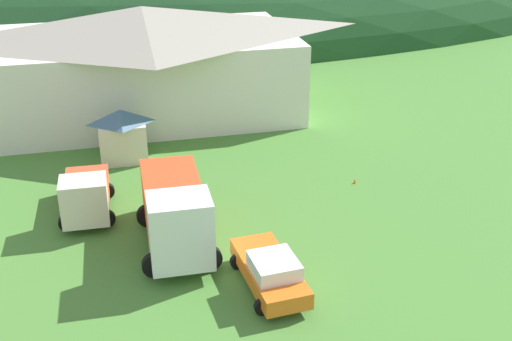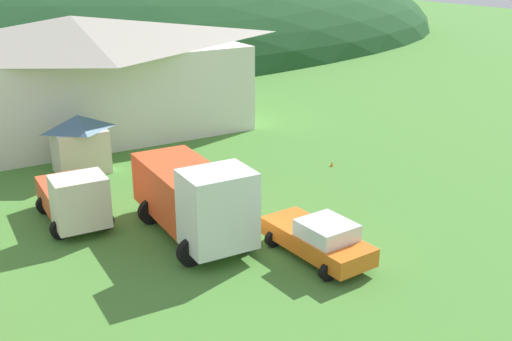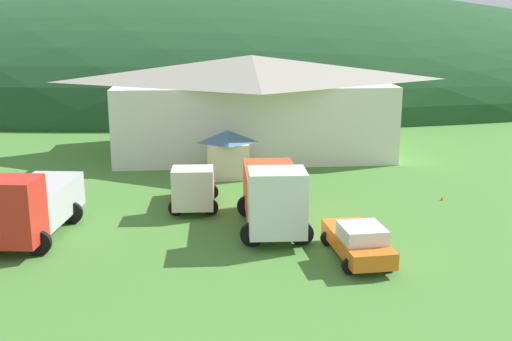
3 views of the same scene
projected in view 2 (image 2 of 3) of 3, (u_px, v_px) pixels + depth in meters
ground_plane at (189, 226)px, 26.30m from camera, size 200.00×200.00×0.00m
depot_building at (76, 73)px, 38.87m from camera, size 21.42×12.19×7.35m
play_shed_cream at (80, 143)px, 32.20m from camera, size 2.86×2.32×3.11m
light_truck_cream at (74, 198)px, 26.04m from camera, size 2.72×5.01×2.52m
heavy_rig_white at (194, 197)px, 24.69m from camera, size 3.47×7.15×3.54m
service_pickup_orange at (319, 238)px, 23.27m from camera, size 2.58×4.94×1.66m
traffic_cone_near_pickup at (332, 166)px, 33.53m from camera, size 0.36×0.36×0.51m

